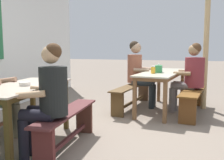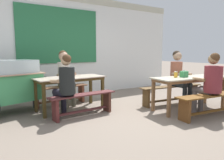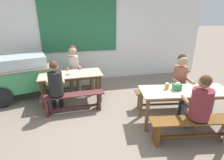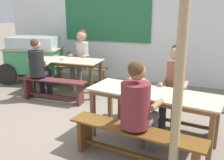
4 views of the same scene
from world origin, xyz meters
The scene contains 16 objects.
ground_plane centered at (0.00, 0.00, 0.00)m, with size 40.00×40.00×0.00m, color gray.
backdrop_wall centered at (-0.02, 2.64, 1.55)m, with size 7.20×0.23×2.97m.
dining_table_far centered at (-0.94, 1.07, 0.67)m, with size 1.58×0.74×0.75m.
dining_table_near centered at (1.33, -0.41, 0.67)m, with size 1.87×0.86×0.75m.
bench_far_back centered at (-0.97, 1.67, 0.30)m, with size 1.44×0.35×0.46m.
bench_far_front centered at (-0.91, 0.48, 0.30)m, with size 1.45×0.34×0.46m.
bench_near_back centered at (1.41, 0.18, 0.30)m, with size 1.79×0.50×0.46m.
bench_near_front centered at (1.25, -1.00, 0.31)m, with size 1.73×0.54×0.46m.
food_cart centered at (-2.17, 1.56, 0.67)m, with size 1.84×1.21×1.14m.
person_left_back_turned centered at (-1.26, 0.53, 0.72)m, with size 0.45×0.53×1.27m.
person_right_near_table centered at (1.54, 0.08, 0.76)m, with size 0.42×0.58×1.34m.
person_center_facing centered at (-0.85, 1.60, 0.77)m, with size 0.40×0.56×1.35m.
person_near_front centered at (1.27, -0.94, 0.74)m, with size 0.50×0.61×1.30m.
tissue_box centered at (1.17, -0.37, 0.82)m, with size 0.15×0.12×0.16m.
condiment_jar centered at (0.98, -0.29, 0.82)m, with size 0.08×0.08×0.13m.
soup_bowl centered at (-0.96, 1.02, 0.78)m, with size 0.13×0.13×0.05m, color silver.
Camera 3 is at (-0.79, -3.37, 2.29)m, focal length 29.15 mm.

